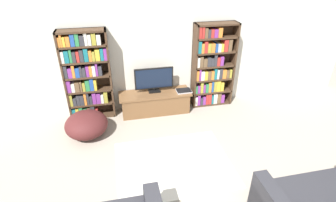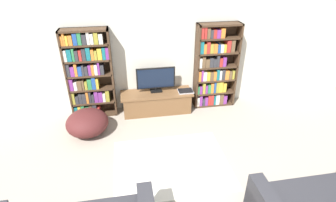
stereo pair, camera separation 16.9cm
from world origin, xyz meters
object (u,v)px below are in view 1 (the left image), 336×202
at_px(beanbag_ottoman, 87,125).
at_px(television, 154,79).
at_px(laptop, 184,91).
at_px(tv_stand, 155,102).
at_px(bookshelf_right, 211,67).
at_px(bookshelf_left, 86,75).

bearing_deg(beanbag_ottoman, television, 24.76).
relative_size(television, laptop, 2.53).
bearing_deg(tv_stand, beanbag_ottoman, -157.42).
bearing_deg(television, tv_stand, -90.00).
xyz_separation_m(bookshelf_right, beanbag_ottoman, (-2.63, -0.70, -0.64)).
xyz_separation_m(tv_stand, laptop, (0.61, -0.06, 0.23)).
bearing_deg(laptop, bookshelf_right, 15.64).
height_order(bookshelf_left, television, bookshelf_left).
height_order(tv_stand, laptop, laptop).
bearing_deg(bookshelf_left, laptop, -5.33).
bearing_deg(television, bookshelf_right, 2.87).
height_order(bookshelf_right, television, bookshelf_right).
relative_size(tv_stand, laptop, 4.72).
distance_m(laptop, beanbag_ottoman, 2.06).
distance_m(bookshelf_left, laptop, 1.99).
relative_size(laptop, beanbag_ottoman, 0.41).
bearing_deg(laptop, beanbag_ottoman, -165.39).
xyz_separation_m(bookshelf_left, television, (1.32, -0.06, -0.20)).
bearing_deg(bookshelf_right, television, -177.13).
relative_size(bookshelf_right, laptop, 5.70).
bearing_deg(bookshelf_left, beanbag_ottoman, -94.48).
height_order(tv_stand, beanbag_ottoman, beanbag_ottoman).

